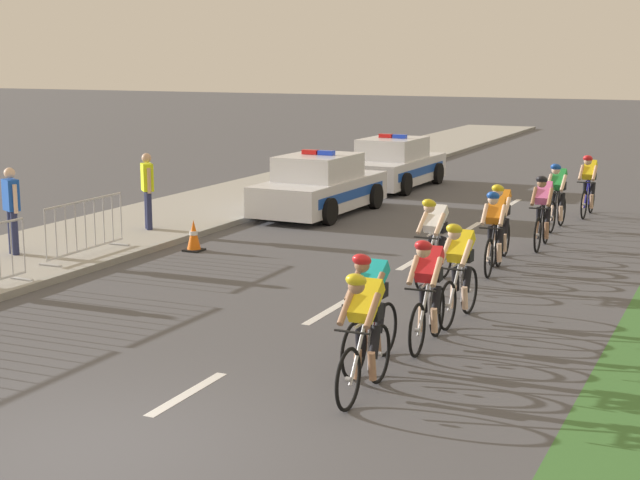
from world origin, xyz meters
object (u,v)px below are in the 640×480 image
(cyclist_seventh, at_px, (495,230))
(police_car_second, at_px, (393,165))
(cyclist_sixth, at_px, (500,221))
(police_car_nearest, at_px, (320,187))
(cyclist_ninth, at_px, (557,195))
(cyclist_second, at_px, (370,307))
(cyclist_fourth, at_px, (459,270))
(cyclist_eighth, at_px, (543,210))
(traffic_cone_mid, at_px, (194,236))
(cyclist_third, at_px, (428,290))
(cyclist_fifth, at_px, (434,240))
(cyclist_tenth, at_px, (588,184))
(cyclist_lead, at_px, (364,331))
(spectator_back, at_px, (11,205))
(spectator_closest, at_px, (147,186))
(crowd_barrier_rear, at_px, (85,228))

(cyclist_seventh, xyz_separation_m, police_car_second, (-5.59, 9.88, -0.11))
(cyclist_sixth, bearing_deg, police_car_nearest, 145.93)
(cyclist_ninth, bearing_deg, cyclist_second, -91.22)
(cyclist_fourth, bearing_deg, police_car_second, 114.07)
(cyclist_eighth, xyz_separation_m, traffic_cone_mid, (-6.31, -3.19, -0.48))
(cyclist_third, height_order, cyclist_fifth, same)
(cyclist_sixth, bearing_deg, cyclist_tenth, 83.81)
(cyclist_second, relative_size, cyclist_tenth, 1.00)
(cyclist_third, bearing_deg, cyclist_lead, -91.38)
(cyclist_second, bearing_deg, spectator_back, 159.87)
(cyclist_fifth, bearing_deg, cyclist_lead, -80.06)
(cyclist_fifth, relative_size, cyclist_sixth, 1.00)
(cyclist_ninth, bearing_deg, police_car_nearest, -177.69)
(cyclist_second, relative_size, police_car_nearest, 0.39)
(cyclist_second, height_order, cyclist_ninth, same)
(cyclist_eighth, height_order, spectator_back, spectator_back)
(police_car_second, height_order, spectator_back, spectator_back)
(cyclist_third, xyz_separation_m, cyclist_tenth, (0.19, 11.82, 0.00))
(cyclist_eighth, relative_size, spectator_closest, 1.03)
(cyclist_third, bearing_deg, crowd_barrier_rear, 161.83)
(spectator_closest, bearing_deg, cyclist_third, -33.14)
(cyclist_fifth, xyz_separation_m, cyclist_sixth, (0.57, 2.27, 0.00))
(cyclist_third, relative_size, cyclist_fifth, 1.00)
(cyclist_second, bearing_deg, cyclist_seventh, 89.48)
(police_car_second, height_order, spectator_closest, spectator_closest)
(police_car_nearest, bearing_deg, cyclist_second, -62.37)
(cyclist_fifth, distance_m, cyclist_sixth, 2.34)
(cyclist_seventh, height_order, spectator_back, spectator_back)
(cyclist_fourth, height_order, police_car_nearest, police_car_nearest)
(cyclist_eighth, xyz_separation_m, spectator_closest, (-8.18, -2.05, 0.30))
(cyclist_ninth, bearing_deg, crowd_barrier_rear, -136.36)
(cyclist_fifth, bearing_deg, police_car_nearest, 129.32)
(cyclist_tenth, relative_size, traffic_cone_mid, 2.69)
(police_car_nearest, relative_size, spectator_closest, 2.66)
(cyclist_ninth, height_order, spectator_back, spectator_back)
(cyclist_ninth, xyz_separation_m, cyclist_tenth, (0.34, 2.14, 0.00))
(police_car_second, bearing_deg, cyclist_seventh, -60.48)
(cyclist_seventh, relative_size, police_car_second, 0.39)
(cyclist_sixth, bearing_deg, crowd_barrier_rear, -155.72)
(spectator_back, bearing_deg, cyclist_eighth, 30.90)
(traffic_cone_mid, relative_size, spectator_back, 0.38)
(cyclist_fifth, height_order, cyclist_eighth, same)
(cyclist_seventh, distance_m, police_car_nearest, 7.27)
(cyclist_fourth, bearing_deg, cyclist_ninth, 91.25)
(police_car_second, bearing_deg, spectator_back, -103.62)
(spectator_closest, bearing_deg, cyclist_fourth, -25.86)
(cyclist_fifth, relative_size, traffic_cone_mid, 2.69)
(cyclist_third, xyz_separation_m, cyclist_fourth, (0.03, 1.36, 0.00))
(cyclist_seventh, bearing_deg, cyclist_sixth, 98.62)
(cyclist_seventh, relative_size, cyclist_eighth, 1.00)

